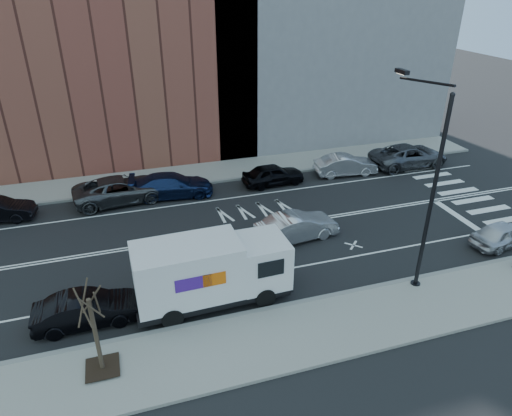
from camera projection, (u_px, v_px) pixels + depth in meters
ground at (230, 233)px, 25.74m from camera, size 120.00×120.00×0.00m
sidewalk_near at (286, 337)px, 18.24m from camera, size 44.00×3.60×0.15m
sidewalk_far at (200, 173)px, 33.16m from camera, size 44.00×3.60×0.15m
curb_near at (271, 309)px, 19.76m from camera, size 44.00×0.25×0.17m
curb_far at (205, 183)px, 31.63m from camera, size 44.00×0.25×0.17m
crosswalk at (465, 196)px, 30.01m from camera, size 3.00×14.00×0.01m
road_markings at (230, 233)px, 25.74m from camera, size 40.00×8.60×0.01m
bldg_brick at (59, 6)px, 31.78m from camera, size 26.00×10.00×22.00m
streetlight at (427, 183)px, 19.42m from camera, size 0.44×4.02×9.34m
street_tree at (97, 342)px, 16.08m from camera, size 1.20×1.20×3.75m
fedex_van at (211, 271)px, 19.63m from camera, size 6.85×2.57×3.10m
far_parked_c at (121, 190)px, 28.95m from camera, size 6.07×3.26×1.62m
far_parked_d at (172, 185)px, 29.64m from camera, size 5.50×2.69×1.54m
far_parked_e at (273, 174)px, 31.33m from camera, size 4.35×1.93×1.45m
far_parked_f at (346, 165)px, 32.85m from camera, size 4.60×1.98×1.47m
far_parked_g at (409, 156)px, 34.32m from camera, size 5.93×2.78×1.64m
driving_sedan at (297, 227)px, 24.82m from camera, size 4.75×2.16×1.51m
near_parked_rear_a at (87, 310)px, 18.77m from camera, size 4.28×1.51×1.41m
near_parked_front at (504, 234)px, 24.32m from camera, size 4.06×2.07×1.32m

